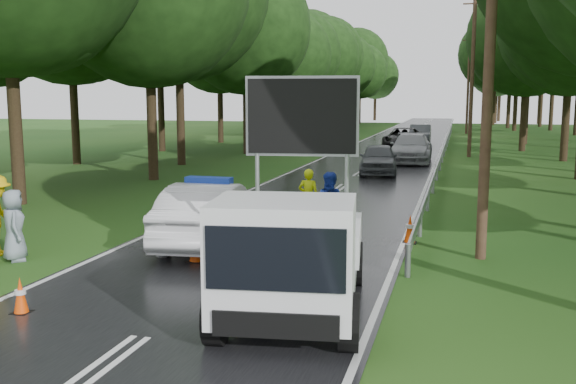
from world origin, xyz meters
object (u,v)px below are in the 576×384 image
(barrier, at_px, (280,219))
(queue_car_first, at_px, (378,159))
(police_sedan, at_px, (210,214))
(civilian, at_px, (331,206))
(queue_car_fourth, at_px, (420,134))
(work_truck, at_px, (293,253))
(queue_car_third, at_px, (404,139))
(officer, at_px, (309,197))
(queue_car_second, at_px, (411,148))

(barrier, xyz_separation_m, queue_car_first, (0.20, 16.73, -0.15))
(police_sedan, relative_size, civilian, 2.76)
(queue_car_first, height_order, queue_car_fourth, queue_car_fourth)
(police_sedan, bearing_deg, work_truck, 119.80)
(police_sedan, xyz_separation_m, queue_car_third, (2.13, 31.03, -0.02))
(barrier, xyz_separation_m, civilian, (0.82, 2.00, 0.01))
(police_sedan, distance_m, queue_car_fourth, 37.14)
(officer, distance_m, queue_car_first, 13.05)
(officer, distance_m, queue_car_third, 28.00)
(barrier, distance_m, officer, 3.70)
(police_sedan, relative_size, work_truck, 0.93)
(barrier, relative_size, queue_car_third, 0.51)
(work_truck, distance_m, officer, 7.73)
(civilian, distance_m, queue_car_third, 29.70)
(civilian, height_order, queue_car_third, civilian)
(police_sedan, relative_size, queue_car_fourth, 1.07)
(work_truck, xyz_separation_m, barrier, (-1.33, 3.88, -0.21))
(queue_car_third, bearing_deg, civilian, -87.06)
(barrier, distance_m, queue_car_first, 16.73)
(queue_car_first, relative_size, queue_car_fourth, 0.94)
(work_truck, relative_size, civilian, 2.97)
(barrier, height_order, queue_car_fourth, queue_car_fourth)
(officer, height_order, queue_car_third, officer)
(police_sedan, distance_m, work_truck, 5.64)
(work_truck, xyz_separation_m, officer, (-1.52, 7.57, -0.26))
(queue_car_second, bearing_deg, barrier, -93.99)
(queue_car_first, bearing_deg, queue_car_fourth, 81.91)
(police_sedan, height_order, officer, police_sedan)
(officer, bearing_deg, queue_car_first, -88.87)
(police_sedan, bearing_deg, queue_car_second, -105.11)
(barrier, xyz_separation_m, officer, (-0.18, 3.69, -0.05))
(police_sedan, height_order, queue_car_first, police_sedan)
(work_truck, height_order, civilian, work_truck)
(officer, distance_m, civilian, 1.97)
(barrier, height_order, queue_car_third, queue_car_third)
(officer, xyz_separation_m, queue_car_fourth, (1.07, 34.00, -0.07))
(work_truck, xyz_separation_m, queue_car_fourth, (-0.44, 41.57, -0.34))
(police_sedan, height_order, barrier, police_sedan)
(officer, xyz_separation_m, queue_car_second, (1.49, 19.04, -0.02))
(work_truck, distance_m, civilian, 5.91)
(barrier, distance_m, civilian, 2.16)
(barrier, relative_size, officer, 1.68)
(civilian, xyz_separation_m, queue_car_first, (-0.62, 14.73, -0.16))
(barrier, bearing_deg, police_sedan, 151.68)
(civilian, relative_size, queue_car_fourth, 0.39)
(civilian, xyz_separation_m, queue_car_fourth, (0.07, 35.69, -0.14))
(queue_car_first, xyz_separation_m, queue_car_third, (-0.08, 14.95, 0.03))
(queue_car_second, distance_m, queue_car_third, 9.03)
(civilian, height_order, queue_car_fourth, civilian)
(work_truck, height_order, officer, work_truck)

